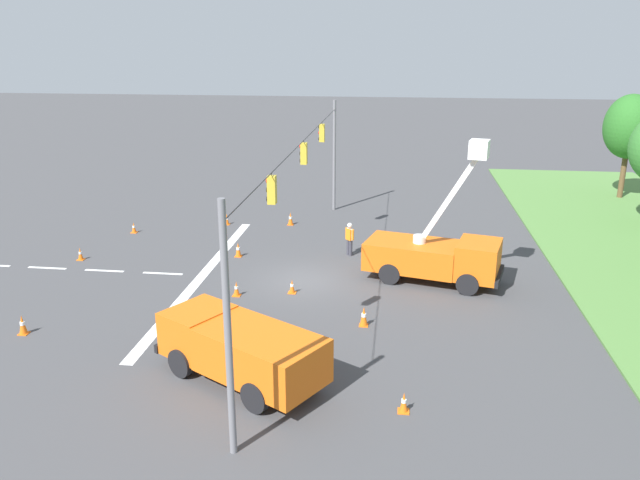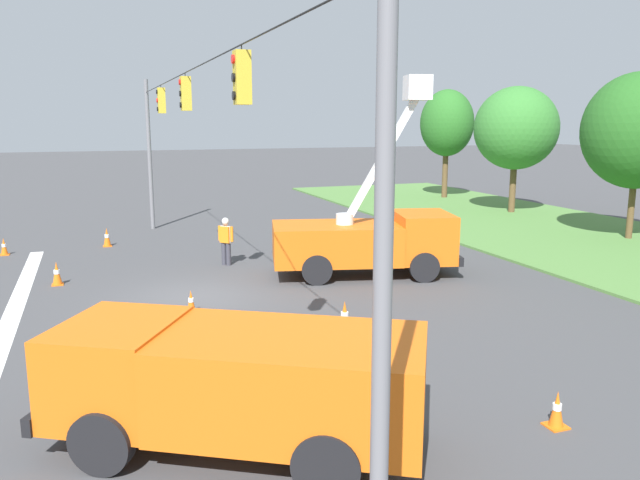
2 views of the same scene
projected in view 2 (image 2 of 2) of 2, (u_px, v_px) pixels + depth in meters
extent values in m
plane|color=#424244|center=(194.00, 297.00, 18.94)|extent=(200.00, 200.00, 0.00)
cube|color=silver|center=(13.00, 314.00, 17.25)|extent=(17.60, 0.50, 0.01)
cylinder|color=slate|center=(150.00, 156.00, 30.25)|extent=(0.20, 0.20, 7.20)
cylinder|color=slate|center=(383.00, 287.00, 6.27)|extent=(0.20, 0.20, 7.20)
cylinder|color=black|center=(185.00, 73.00, 17.70)|extent=(26.00, 0.03, 0.03)
cylinder|color=black|center=(161.00, 86.00, 23.75)|extent=(0.02, 0.02, 0.10)
cube|color=gold|center=(161.00, 101.00, 23.85)|extent=(0.32, 0.28, 0.96)
cylinder|color=black|center=(157.00, 92.00, 23.73)|extent=(0.16, 0.05, 0.16)
cylinder|color=red|center=(157.00, 100.00, 23.79)|extent=(0.16, 0.05, 0.16)
cylinder|color=black|center=(158.00, 109.00, 23.85)|extent=(0.16, 0.05, 0.16)
cylinder|color=black|center=(185.00, 75.00, 17.77)|extent=(0.02, 0.02, 0.10)
cube|color=gold|center=(186.00, 94.00, 17.87)|extent=(0.32, 0.28, 0.96)
cylinder|color=red|center=(180.00, 82.00, 17.76)|extent=(0.16, 0.05, 0.16)
cylinder|color=black|center=(180.00, 94.00, 17.82)|extent=(0.16, 0.05, 0.16)
cylinder|color=black|center=(181.00, 105.00, 17.88)|extent=(0.16, 0.05, 0.16)
cylinder|color=black|center=(241.00, 47.00, 11.21)|extent=(0.02, 0.02, 0.10)
cube|color=gold|center=(242.00, 78.00, 11.31)|extent=(0.32, 0.28, 0.96)
cylinder|color=red|center=(233.00, 59.00, 11.20)|extent=(0.16, 0.05, 0.16)
cylinder|color=black|center=(233.00, 77.00, 11.26)|extent=(0.16, 0.05, 0.16)
cylinder|color=black|center=(234.00, 96.00, 11.32)|extent=(0.16, 0.05, 0.16)
cylinder|color=brown|center=(445.00, 173.00, 42.54)|extent=(0.37, 0.37, 3.47)
ellipsoid|color=#286623|center=(447.00, 123.00, 41.91)|extent=(3.89, 3.48, 4.44)
cylinder|color=brown|center=(513.00, 189.00, 35.67)|extent=(0.36, 0.36, 2.88)
ellipsoid|color=#33752D|center=(516.00, 128.00, 35.03)|extent=(4.65, 4.69, 4.63)
cylinder|color=brown|center=(631.00, 209.00, 27.62)|extent=(0.28, 0.28, 2.87)
ellipsoid|color=#235B1E|center=(638.00, 131.00, 26.99)|extent=(4.63, 4.84, 5.03)
cube|color=orange|center=(336.00, 243.00, 21.31)|extent=(3.47, 4.75, 1.29)
cube|color=orange|center=(423.00, 236.00, 21.57)|extent=(2.77, 2.36, 1.64)
cube|color=#1E2838|center=(441.00, 228.00, 21.58)|extent=(2.08, 0.62, 0.74)
cube|color=black|center=(450.00, 255.00, 21.80)|extent=(2.45, 0.77, 0.30)
cylinder|color=black|center=(408.00, 253.00, 22.82)|extent=(0.52, 1.04, 1.00)
cylinder|color=black|center=(424.00, 267.00, 20.58)|extent=(0.52, 1.04, 1.00)
cylinder|color=black|center=(311.00, 255.00, 22.47)|extent=(0.52, 1.04, 1.00)
cylinder|color=black|center=(317.00, 270.00, 20.23)|extent=(0.52, 1.04, 1.00)
cylinder|color=silver|center=(345.00, 219.00, 21.18)|extent=(0.60, 0.60, 0.36)
cube|color=white|center=(381.00, 161.00, 20.93)|extent=(0.88, 2.59, 4.41)
cube|color=white|center=(418.00, 88.00, 20.60)|extent=(1.07, 1.00, 0.80)
cube|color=orange|center=(292.00, 381.00, 9.76)|extent=(4.07, 4.71, 1.47)
cube|color=orange|center=(119.00, 367.00, 10.28)|extent=(2.80, 2.64, 1.52)
cube|color=#1E2838|center=(84.00, 349.00, 10.34)|extent=(1.74, 1.08, 0.68)
cube|color=black|center=(69.00, 397.00, 10.56)|extent=(2.07, 1.31, 0.30)
cylinder|color=black|center=(102.00, 442.00, 9.35)|extent=(0.75, 1.00, 1.00)
cylinder|color=black|center=(162.00, 385.00, 11.40)|extent=(0.75, 1.00, 1.00)
cylinder|color=black|center=(327.00, 465.00, 8.74)|extent=(0.75, 1.00, 1.00)
cylinder|color=black|center=(348.00, 400.00, 10.79)|extent=(0.75, 1.00, 1.00)
cylinder|color=#383842|center=(224.00, 253.00, 23.08)|extent=(0.18, 0.18, 0.85)
cylinder|color=#383842|center=(229.00, 254.00, 22.99)|extent=(0.18, 0.18, 0.85)
cube|color=orange|center=(226.00, 234.00, 22.90)|extent=(0.46, 0.45, 0.60)
cube|color=silver|center=(226.00, 234.00, 22.90)|extent=(0.36, 0.35, 0.62)
cylinder|color=orange|center=(220.00, 233.00, 23.01)|extent=(0.11, 0.11, 0.55)
cylinder|color=orange|center=(232.00, 234.00, 22.77)|extent=(0.11, 0.11, 0.55)
sphere|color=tan|center=(225.00, 223.00, 22.82)|extent=(0.22, 0.22, 0.22)
sphere|color=white|center=(225.00, 221.00, 22.81)|extent=(0.26, 0.26, 0.26)
cube|color=orange|center=(5.00, 255.00, 24.81)|extent=(0.36, 0.36, 0.03)
cone|color=orange|center=(4.00, 246.00, 24.75)|extent=(0.26, 0.26, 0.66)
cylinder|color=white|center=(4.00, 245.00, 24.74)|extent=(0.16, 0.16, 0.12)
cube|color=orange|center=(101.00, 329.00, 15.95)|extent=(0.36, 0.36, 0.03)
cone|color=orange|center=(100.00, 316.00, 15.89)|extent=(0.26, 0.26, 0.65)
cylinder|color=white|center=(100.00, 315.00, 15.88)|extent=(0.16, 0.16, 0.12)
cube|color=orange|center=(58.00, 284.00, 20.28)|extent=(0.36, 0.36, 0.03)
cone|color=orange|center=(57.00, 273.00, 20.21)|extent=(0.30, 0.30, 0.74)
cylinder|color=white|center=(57.00, 272.00, 20.20)|extent=(0.18, 0.18, 0.13)
cube|color=orange|center=(108.00, 246.00, 26.53)|extent=(0.36, 0.36, 0.03)
cone|color=orange|center=(107.00, 237.00, 26.46)|extent=(0.31, 0.31, 0.77)
cylinder|color=white|center=(107.00, 236.00, 26.45)|extent=(0.19, 0.19, 0.14)
cube|color=orange|center=(191.00, 312.00, 17.34)|extent=(0.36, 0.36, 0.03)
cone|color=orange|center=(191.00, 301.00, 17.28)|extent=(0.25, 0.25, 0.62)
cylinder|color=white|center=(191.00, 300.00, 17.27)|extent=(0.15, 0.15, 0.11)
cube|color=orange|center=(345.00, 331.00, 15.75)|extent=(0.36, 0.36, 0.03)
cone|color=orange|center=(345.00, 316.00, 15.68)|extent=(0.31, 0.31, 0.78)
cylinder|color=white|center=(345.00, 315.00, 15.67)|extent=(0.19, 0.19, 0.14)
cube|color=orange|center=(556.00, 426.00, 10.87)|extent=(0.36, 0.36, 0.03)
cone|color=orange|center=(557.00, 408.00, 10.81)|extent=(0.25, 0.25, 0.63)
cylinder|color=white|center=(557.00, 407.00, 10.80)|extent=(0.16, 0.16, 0.11)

